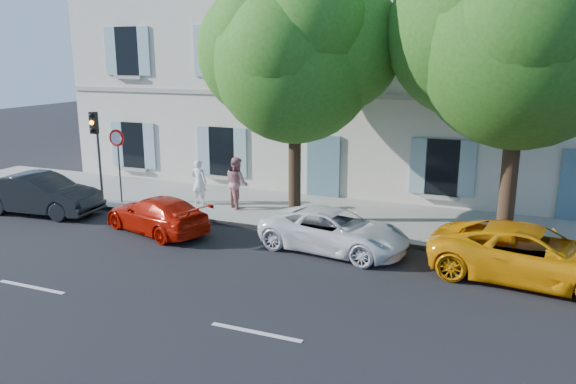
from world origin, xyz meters
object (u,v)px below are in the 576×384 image
at_px(road_sign, 118,150).
at_px(tree_right, 522,44).
at_px(car_red_coupe, 157,214).
at_px(traffic_light, 96,137).
at_px(tree_left, 295,61).
at_px(pedestrian_b, 237,182).
at_px(pedestrian_a, 199,182).
at_px(car_white_coupe, 334,231).
at_px(car_dark_sedan, 41,194).
at_px(car_yellow_supercar, 532,255).

bearing_deg(road_sign, tree_right, 1.42).
height_order(car_red_coupe, road_sign, road_sign).
relative_size(car_red_coupe, traffic_light, 1.18).
xyz_separation_m(tree_left, pedestrian_b, (-2.47, 0.68, -4.21)).
distance_m(tree_right, pedestrian_a, 11.47).
bearing_deg(traffic_light, road_sign, 17.26).
bearing_deg(car_white_coupe, tree_right, -58.78).
bearing_deg(traffic_light, pedestrian_a, 18.06).
relative_size(traffic_light, pedestrian_a, 2.03).
bearing_deg(car_white_coupe, road_sign, 87.13).
distance_m(car_red_coupe, pedestrian_a, 3.04).
distance_m(car_red_coupe, tree_right, 11.67).
distance_m(car_dark_sedan, pedestrian_a, 5.52).
relative_size(tree_left, pedestrian_b, 4.37).
xyz_separation_m(traffic_light, pedestrian_a, (3.54, 1.15, -1.59)).
bearing_deg(car_dark_sedan, car_yellow_supercar, -94.85).
bearing_deg(traffic_light, pedestrian_b, 13.79).
bearing_deg(car_dark_sedan, car_red_coupe, -97.19).
distance_m(car_dark_sedan, tree_left, 10.08).
bearing_deg(car_yellow_supercar, road_sign, 88.88).
height_order(road_sign, pedestrian_b, road_sign).
height_order(tree_left, pedestrian_a, tree_left).
relative_size(car_white_coupe, tree_left, 0.54).
relative_size(car_dark_sedan, tree_right, 0.50).
distance_m(car_white_coupe, road_sign, 9.02).
bearing_deg(tree_right, traffic_light, -177.70).
xyz_separation_m(tree_right, road_sign, (-13.21, -0.33, -3.63)).
bearing_deg(traffic_light, tree_left, 4.20).
distance_m(car_dark_sedan, car_white_coupe, 10.71).
bearing_deg(tree_right, car_red_coupe, -166.70).
bearing_deg(tree_left, pedestrian_a, 171.34).
relative_size(car_dark_sedan, road_sign, 1.60).
height_order(car_red_coupe, car_white_coupe, car_white_coupe).
height_order(car_dark_sedan, car_yellow_supercar, car_dark_sedan).
relative_size(car_yellow_supercar, pedestrian_a, 3.00).
height_order(car_red_coupe, traffic_light, traffic_light).
height_order(road_sign, pedestrian_a, road_sign).
bearing_deg(car_yellow_supercar, car_white_coupe, 93.61).
height_order(car_dark_sedan, pedestrian_a, pedestrian_a).
relative_size(car_dark_sedan, pedestrian_a, 2.64).
relative_size(car_dark_sedan, car_white_coupe, 1.01).
xyz_separation_m(car_dark_sedan, road_sign, (1.96, 1.87, 1.39)).
relative_size(tree_right, pedestrian_a, 5.33).
xyz_separation_m(car_white_coupe, car_yellow_supercar, (5.18, -0.27, 0.09)).
bearing_deg(pedestrian_b, traffic_light, 49.01).
bearing_deg(pedestrian_b, car_red_coupe, 103.08).
relative_size(car_red_coupe, pedestrian_b, 2.15).
bearing_deg(pedestrian_b, tree_right, -149.11).
xyz_separation_m(car_dark_sedan, car_white_coupe, (10.71, 0.25, -0.12)).
bearing_deg(road_sign, pedestrian_b, 13.18).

